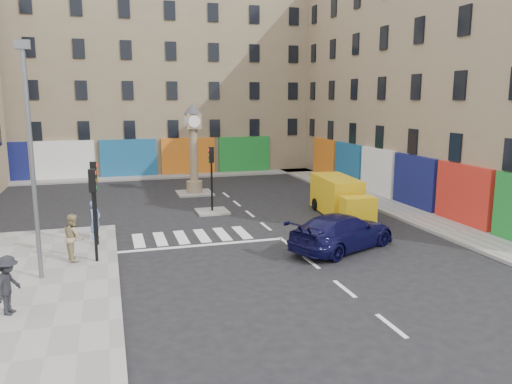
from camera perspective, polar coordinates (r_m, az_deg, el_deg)
name	(u,v)px	position (r m, az deg, el deg)	size (l,w,h in m)	color
ground	(293,248)	(22.28, 4.29, -6.44)	(120.00, 120.00, 0.00)	black
sidewalk_left	(14,290)	(19.29, -25.94, -10.04)	(7.00, 16.00, 0.15)	gray
sidewalk_right	(361,195)	(34.67, 11.86, -0.33)	(2.60, 30.00, 0.15)	gray
sidewalk_far	(154,177)	(42.72, -11.54, 1.72)	(32.00, 2.40, 0.15)	gray
island_near	(212,211)	(29.17, -5.03, -2.23)	(1.80, 1.80, 0.12)	gray
island_far	(195,193)	(34.95, -7.03, -0.12)	(2.40, 2.40, 0.12)	gray
building_right	(447,77)	(37.53, 21.02, 12.19)	(10.00, 30.00, 16.00)	#8F775E
building_far	(145,77)	(48.05, -12.57, 12.73)	(32.00, 10.00, 17.00)	#807455
traffic_light_left_near	(93,200)	(20.46, -18.10, -0.92)	(0.28, 0.22, 3.70)	black
traffic_light_left_far	(94,190)	(22.82, -17.98, 0.24)	(0.28, 0.22, 3.70)	black
traffic_light_island	(211,168)	(28.71, -5.11, 2.70)	(0.28, 0.22, 3.70)	black
lamp_post	(31,150)	(18.92, -24.33, 4.42)	(0.50, 0.25, 8.30)	#595B60
clock_pillar	(194,143)	(34.47, -7.16, 5.59)	(1.20, 1.20, 6.10)	#8F775E
navy_sedan	(342,232)	(22.21, 9.85, -4.50)	(2.22, 5.47, 1.59)	black
yellow_van	(340,197)	(28.45, 9.56, -0.62)	(2.40, 5.97, 2.12)	gold
pedestrian_blue	(95,220)	(24.19, -17.90, -3.04)	(0.64, 0.42, 1.76)	#5A81CF
pedestrian_tan	(74,237)	(21.24, -20.13, -4.86)	(0.92, 0.71, 1.89)	#9A875E
pedestrian_dark	(8,285)	(16.84, -26.48, -9.50)	(1.17, 0.67, 1.81)	black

